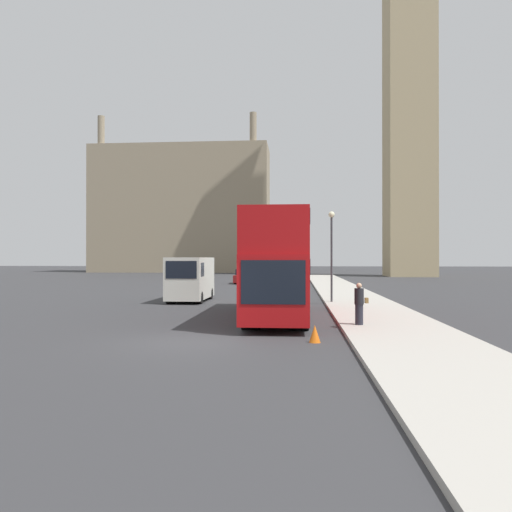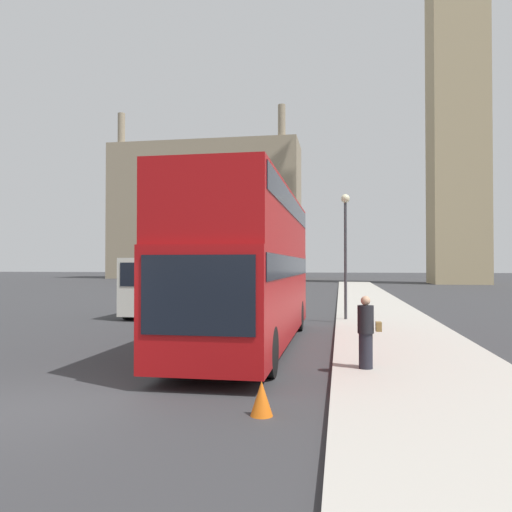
# 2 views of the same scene
# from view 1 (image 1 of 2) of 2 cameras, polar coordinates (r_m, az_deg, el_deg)

# --- Properties ---
(ground_plane) EXTENTS (300.00, 300.00, 0.00)m
(ground_plane) POSITION_cam_1_polar(r_m,az_deg,el_deg) (16.03, -7.68, -9.72)
(ground_plane) COLOR #333335
(sidewalk_strip) EXTENTS (3.98, 120.00, 0.15)m
(sidewalk_strip) POSITION_cam_1_polar(r_m,az_deg,el_deg) (16.08, 17.82, -9.41)
(sidewalk_strip) COLOR #ADA89E
(sidewalk_strip) RESTS_ON ground_plane
(clock_tower) EXTENTS (7.17, 7.34, 71.60)m
(clock_tower) POSITION_cam_1_polar(r_m,az_deg,el_deg) (83.41, 17.09, 23.84)
(clock_tower) COLOR tan
(clock_tower) RESTS_ON ground_plane
(building_block_distant) EXTENTS (33.54, 10.48, 29.20)m
(building_block_distant) POSITION_cam_1_polar(r_m,az_deg,el_deg) (97.68, -8.50, 5.24)
(building_block_distant) COLOR gray
(building_block_distant) RESTS_ON ground_plane
(red_double_decker_bus) EXTENTS (2.51, 10.92, 4.46)m
(red_double_decker_bus) POSITION_cam_1_polar(r_m,az_deg,el_deg) (22.16, 2.61, -0.63)
(red_double_decker_bus) COLOR #A80F11
(red_double_decker_bus) RESTS_ON ground_plane
(white_van) EXTENTS (2.12, 5.08, 2.69)m
(white_van) POSITION_cam_1_polar(r_m,az_deg,el_deg) (30.76, -7.51, -2.50)
(white_van) COLOR silver
(white_van) RESTS_ON ground_plane
(pedestrian) EXTENTS (0.51, 0.35, 1.56)m
(pedestrian) POSITION_cam_1_polar(r_m,az_deg,el_deg) (19.12, 11.73, -5.36)
(pedestrian) COLOR #23232D
(pedestrian) RESTS_ON sidewalk_strip
(street_lamp) EXTENTS (0.36, 0.36, 5.17)m
(street_lamp) POSITION_cam_1_polar(r_m,az_deg,el_deg) (28.88, 8.63, 1.65)
(street_lamp) COLOR #38383D
(street_lamp) RESTS_ON sidewalk_strip
(parked_sedan) EXTENTS (1.82, 4.73, 1.50)m
(parked_sedan) POSITION_cam_1_polar(r_m,az_deg,el_deg) (52.39, -1.34, -2.41)
(parked_sedan) COLOR maroon
(parked_sedan) RESTS_ON ground_plane
(traffic_cone) EXTENTS (0.36, 0.36, 0.55)m
(traffic_cone) POSITION_cam_1_polar(r_m,az_deg,el_deg) (15.86, 6.73, -8.81)
(traffic_cone) COLOR orange
(traffic_cone) RESTS_ON ground_plane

